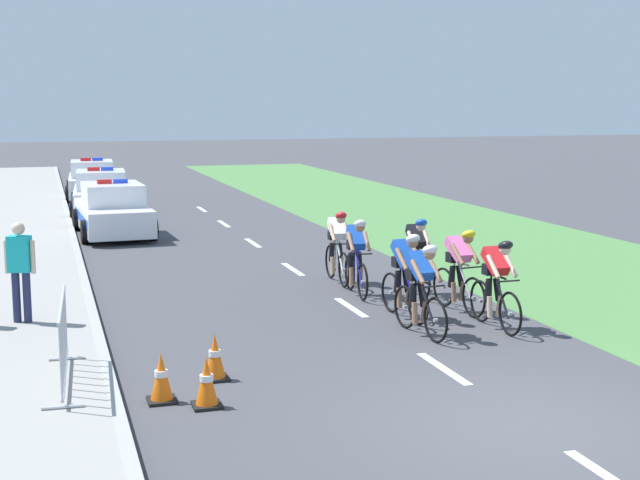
# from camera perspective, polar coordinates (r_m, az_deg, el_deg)

# --- Properties ---
(ground_plane) EXTENTS (160.00, 160.00, 0.00)m
(ground_plane) POSITION_cam_1_polar(r_m,az_deg,el_deg) (11.01, 13.10, -11.34)
(ground_plane) COLOR #424247
(kerb_edge) EXTENTS (0.16, 60.00, 0.13)m
(kerb_edge) POSITION_cam_1_polar(r_m,az_deg,el_deg) (23.20, -15.16, -0.68)
(kerb_edge) COLOR #9E9E99
(kerb_edge) RESTS_ON ground
(grass_verge) EXTENTS (7.00, 60.00, 0.01)m
(grass_verge) POSITION_cam_1_polar(r_m,az_deg,el_deg) (25.90, 9.45, 0.33)
(grass_verge) COLOR #4C7F42
(grass_verge) RESTS_ON ground
(lane_markings_centre) EXTENTS (0.14, 25.60, 0.01)m
(lane_markings_centre) POSITION_cam_1_polar(r_m,az_deg,el_deg) (20.32, -1.74, -1.85)
(lane_markings_centre) COLOR white
(lane_markings_centre) RESTS_ON ground
(cyclist_lead) EXTENTS (0.45, 1.72, 1.56)m
(cyclist_lead) POSITION_cam_1_polar(r_m,az_deg,el_deg) (14.54, 6.41, -3.03)
(cyclist_lead) COLOR black
(cyclist_lead) RESTS_ON ground
(cyclist_second) EXTENTS (0.42, 1.72, 1.56)m
(cyclist_second) POSITION_cam_1_polar(r_m,az_deg,el_deg) (15.16, 11.10, -2.65)
(cyclist_second) COLOR black
(cyclist_second) RESTS_ON ground
(cyclist_third) EXTENTS (0.45, 1.72, 1.56)m
(cyclist_third) POSITION_cam_1_polar(r_m,az_deg,el_deg) (15.64, 5.41, -2.17)
(cyclist_third) COLOR black
(cyclist_third) RESTS_ON ground
(cyclist_fourth) EXTENTS (0.45, 1.72, 1.56)m
(cyclist_fourth) POSITION_cam_1_polar(r_m,az_deg,el_deg) (16.24, 8.83, -1.83)
(cyclist_fourth) COLOR black
(cyclist_fourth) RESTS_ON ground
(cyclist_fifth) EXTENTS (0.44, 1.72, 1.56)m
(cyclist_fifth) POSITION_cam_1_polar(r_m,az_deg,el_deg) (17.46, 2.32, -1.00)
(cyclist_fifth) COLOR black
(cyclist_fifth) RESTS_ON ground
(cyclist_sixth) EXTENTS (0.45, 1.72, 1.56)m
(cyclist_sixth) POSITION_cam_1_polar(r_m,az_deg,el_deg) (17.67, 6.12, -0.93)
(cyclist_sixth) COLOR black
(cyclist_sixth) RESTS_ON ground
(cyclist_seventh) EXTENTS (0.42, 1.72, 1.56)m
(cyclist_seventh) POSITION_cam_1_polar(r_m,az_deg,el_deg) (18.66, 1.10, -0.36)
(cyclist_seventh) COLOR black
(cyclist_seventh) RESTS_ON ground
(police_car_nearest) EXTENTS (2.14, 4.47, 1.59)m
(police_car_nearest) POSITION_cam_1_polar(r_m,az_deg,el_deg) (26.06, -12.98, 1.78)
(police_car_nearest) COLOR white
(police_car_nearest) RESTS_ON ground
(police_car_second) EXTENTS (2.18, 4.49, 1.59)m
(police_car_second) POSITION_cam_1_polar(r_m,az_deg,el_deg) (31.00, -13.68, 2.83)
(police_car_second) COLOR silver
(police_car_second) RESTS_ON ground
(police_car_third) EXTENTS (2.15, 4.47, 1.59)m
(police_car_third) POSITION_cam_1_polar(r_m,az_deg,el_deg) (36.28, -14.22, 3.64)
(police_car_third) COLOR silver
(police_car_third) RESTS_ON ground
(crowd_barrier_front) EXTENTS (0.61, 2.32, 1.07)m
(crowd_barrier_front) POSITION_cam_1_polar(r_m,az_deg,el_deg) (12.19, -15.94, -6.29)
(crowd_barrier_front) COLOR #B7BABF
(crowd_barrier_front) RESTS_ON sidewalk_slab
(traffic_cone_near) EXTENTS (0.36, 0.36, 0.64)m
(traffic_cone_near) POSITION_cam_1_polar(r_m,az_deg,el_deg) (11.32, -7.20, -8.94)
(traffic_cone_near) COLOR black
(traffic_cone_near) RESTS_ON ground
(traffic_cone_mid) EXTENTS (0.36, 0.36, 0.64)m
(traffic_cone_mid) POSITION_cam_1_polar(r_m,az_deg,el_deg) (11.59, -10.02, -8.60)
(traffic_cone_mid) COLOR black
(traffic_cone_mid) RESTS_ON ground
(traffic_cone_far) EXTENTS (0.36, 0.36, 0.64)m
(traffic_cone_far) POSITION_cam_1_polar(r_m,az_deg,el_deg) (12.37, -6.67, -7.40)
(traffic_cone_far) COLOR black
(traffic_cone_far) RESTS_ON ground
(spectator_middle) EXTENTS (0.52, 0.33, 1.68)m
(spectator_middle) POSITION_cam_1_polar(r_m,az_deg,el_deg) (15.60, -18.46, -1.51)
(spectator_middle) COLOR #23284C
(spectator_middle) RESTS_ON sidewalk_slab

